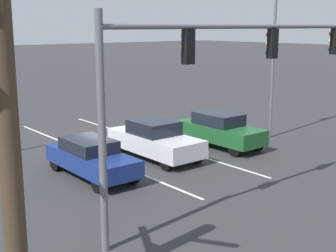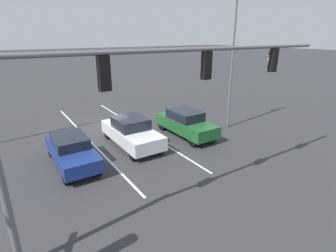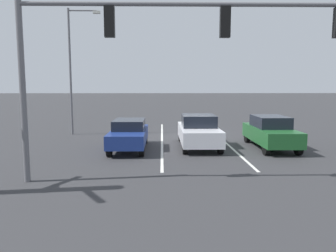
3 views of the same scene
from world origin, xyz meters
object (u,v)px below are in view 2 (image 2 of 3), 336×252
(car_navy_rightlane_front, at_px, (72,150))
(traffic_signal_gantry, at_px, (152,86))
(street_lamp_left_shoulder, at_px, (231,48))
(car_darkgreen_leftlane_front, at_px, (186,123))
(car_white_midlane_front, at_px, (131,132))

(car_navy_rightlane_front, height_order, traffic_signal_gantry, traffic_signal_gantry)
(traffic_signal_gantry, bearing_deg, street_lamp_left_shoulder, -148.93)
(car_darkgreen_leftlane_front, height_order, street_lamp_left_shoulder, street_lamp_left_shoulder)
(car_darkgreen_leftlane_front, height_order, car_white_midlane_front, car_white_midlane_front)
(car_white_midlane_front, height_order, traffic_signal_gantry, traffic_signal_gantry)
(car_white_midlane_front, xyz_separation_m, traffic_signal_gantry, (2.03, 6.12, 3.84))
(car_navy_rightlane_front, bearing_deg, car_white_midlane_front, -170.42)
(car_navy_rightlane_front, xyz_separation_m, street_lamp_left_shoulder, (-10.38, 0.17, 4.58))
(car_navy_rightlane_front, xyz_separation_m, car_white_midlane_front, (-3.54, -0.60, 0.04))
(traffic_signal_gantry, height_order, street_lamp_left_shoulder, street_lamp_left_shoulder)
(car_darkgreen_leftlane_front, bearing_deg, traffic_signal_gantry, 45.25)
(car_white_midlane_front, bearing_deg, car_navy_rightlane_front, 9.58)
(car_navy_rightlane_front, height_order, car_white_midlane_front, car_white_midlane_front)
(traffic_signal_gantry, xyz_separation_m, street_lamp_left_shoulder, (-8.87, -5.34, 0.70))
(car_white_midlane_front, relative_size, traffic_signal_gantry, 0.38)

